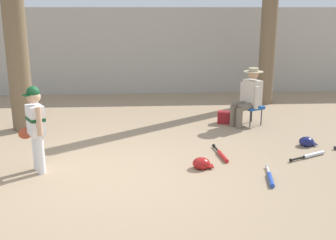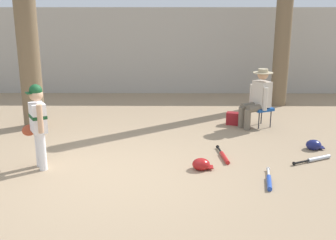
{
  "view_description": "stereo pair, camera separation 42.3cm",
  "coord_description": "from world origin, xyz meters",
  "px_view_note": "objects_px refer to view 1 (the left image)",
  "views": [
    {
      "loc": [
        0.48,
        -5.5,
        2.37
      ],
      "look_at": [
        0.85,
        0.37,
        0.75
      ],
      "focal_mm": 43.33,
      "sensor_mm": 36.0,
      "label": 1
    },
    {
      "loc": [
        0.9,
        -5.51,
        2.37
      ],
      "look_at": [
        0.85,
        0.37,
        0.75
      ],
      "focal_mm": 43.33,
      "sensor_mm": 36.0,
      "label": 2
    }
  ],
  "objects_px": {
    "bat_aluminum_silver": "(311,155)",
    "bat_blue_youth": "(270,178)",
    "folding_stool": "(251,108)",
    "batting_helmet_red": "(201,163)",
    "tree_near_player": "(12,1)",
    "batting_helmet_navy": "(307,142)",
    "young_ballplayer": "(35,124)",
    "seated_spectator": "(249,95)",
    "handbag_beside_stool": "(226,117)",
    "bat_red_barrel": "(222,155)",
    "tree_behind_spectator": "(270,12)"
  },
  "relations": [
    {
      "from": "bat_aluminum_silver",
      "to": "bat_blue_youth",
      "type": "relative_size",
      "value": 0.96
    },
    {
      "from": "folding_stool",
      "to": "batting_helmet_red",
      "type": "bearing_deg",
      "value": -120.53
    },
    {
      "from": "tree_near_player",
      "to": "batting_helmet_navy",
      "type": "relative_size",
      "value": 17.81
    },
    {
      "from": "folding_stool",
      "to": "batting_helmet_red",
      "type": "height_order",
      "value": "folding_stool"
    },
    {
      "from": "young_ballplayer",
      "to": "seated_spectator",
      "type": "xyz_separation_m",
      "value": [
        3.76,
        2.26,
        -0.1
      ]
    },
    {
      "from": "tree_near_player",
      "to": "handbag_beside_stool",
      "type": "height_order",
      "value": "tree_near_player"
    },
    {
      "from": "folding_stool",
      "to": "bat_red_barrel",
      "type": "distance_m",
      "value": 2.15
    },
    {
      "from": "folding_stool",
      "to": "bat_red_barrel",
      "type": "relative_size",
      "value": 0.68
    },
    {
      "from": "batting_helmet_navy",
      "to": "batting_helmet_red",
      "type": "distance_m",
      "value": 2.23
    },
    {
      "from": "bat_aluminum_silver",
      "to": "bat_blue_youth",
      "type": "bearing_deg",
      "value": -137.76
    },
    {
      "from": "seated_spectator",
      "to": "batting_helmet_red",
      "type": "height_order",
      "value": "seated_spectator"
    },
    {
      "from": "bat_red_barrel",
      "to": "batting_helmet_red",
      "type": "height_order",
      "value": "batting_helmet_red"
    },
    {
      "from": "seated_spectator",
      "to": "bat_aluminum_silver",
      "type": "relative_size",
      "value": 1.69
    },
    {
      "from": "seated_spectator",
      "to": "batting_helmet_red",
      "type": "distance_m",
      "value": 2.71
    },
    {
      "from": "young_ballplayer",
      "to": "batting_helmet_navy",
      "type": "height_order",
      "value": "young_ballplayer"
    },
    {
      "from": "young_ballplayer",
      "to": "handbag_beside_stool",
      "type": "distance_m",
      "value": 4.18
    },
    {
      "from": "handbag_beside_stool",
      "to": "bat_red_barrel",
      "type": "relative_size",
      "value": 0.43
    },
    {
      "from": "bat_blue_youth",
      "to": "batting_helmet_navy",
      "type": "bearing_deg",
      "value": 52.35
    },
    {
      "from": "seated_spectator",
      "to": "bat_aluminum_silver",
      "type": "bearing_deg",
      "value": -73.37
    },
    {
      "from": "young_ballplayer",
      "to": "bat_aluminum_silver",
      "type": "distance_m",
      "value": 4.41
    },
    {
      "from": "seated_spectator",
      "to": "batting_helmet_navy",
      "type": "distance_m",
      "value": 1.66
    },
    {
      "from": "tree_behind_spectator",
      "to": "seated_spectator",
      "type": "relative_size",
      "value": 4.4
    },
    {
      "from": "bat_red_barrel",
      "to": "batting_helmet_navy",
      "type": "xyz_separation_m",
      "value": [
        1.62,
        0.46,
        0.04
      ]
    },
    {
      "from": "handbag_beside_stool",
      "to": "bat_red_barrel",
      "type": "bearing_deg",
      "value": -103.33
    },
    {
      "from": "tree_near_player",
      "to": "bat_blue_youth",
      "type": "bearing_deg",
      "value": -33.82
    },
    {
      "from": "tree_near_player",
      "to": "bat_aluminum_silver",
      "type": "height_order",
      "value": "tree_near_player"
    },
    {
      "from": "seated_spectator",
      "to": "batting_helmet_red",
      "type": "bearing_deg",
      "value": -119.36
    },
    {
      "from": "tree_behind_spectator",
      "to": "batting_helmet_navy",
      "type": "xyz_separation_m",
      "value": [
        -0.23,
        -3.39,
        -2.21
      ]
    },
    {
      "from": "young_ballplayer",
      "to": "folding_stool",
      "type": "bearing_deg",
      "value": 30.92
    },
    {
      "from": "tree_near_player",
      "to": "young_ballplayer",
      "type": "bearing_deg",
      "value": -69.81
    },
    {
      "from": "seated_spectator",
      "to": "folding_stool",
      "type": "bearing_deg",
      "value": 26.12
    },
    {
      "from": "tree_behind_spectator",
      "to": "tree_near_player",
      "type": "bearing_deg",
      "value": -160.26
    },
    {
      "from": "seated_spectator",
      "to": "bat_aluminum_silver",
      "type": "height_order",
      "value": "seated_spectator"
    },
    {
      "from": "folding_stool",
      "to": "bat_blue_youth",
      "type": "relative_size",
      "value": 0.73
    },
    {
      "from": "young_ballplayer",
      "to": "batting_helmet_red",
      "type": "height_order",
      "value": "young_ballplayer"
    },
    {
      "from": "seated_spectator",
      "to": "batting_helmet_navy",
      "type": "bearing_deg",
      "value": -62.26
    },
    {
      "from": "folding_stool",
      "to": "bat_red_barrel",
      "type": "xyz_separation_m",
      "value": [
        -0.98,
        -1.88,
        -0.33
      ]
    },
    {
      "from": "batting_helmet_red",
      "to": "folding_stool",
      "type": "bearing_deg",
      "value": 59.47
    },
    {
      "from": "bat_blue_youth",
      "to": "batting_helmet_red",
      "type": "bearing_deg",
      "value": 151.2
    },
    {
      "from": "seated_spectator",
      "to": "bat_red_barrel",
      "type": "height_order",
      "value": "seated_spectator"
    },
    {
      "from": "tree_behind_spectator",
      "to": "bat_blue_youth",
      "type": "xyz_separation_m",
      "value": [
        -1.34,
        -4.82,
        -2.26
      ]
    },
    {
      "from": "young_ballplayer",
      "to": "batting_helmet_navy",
      "type": "distance_m",
      "value": 4.62
    },
    {
      "from": "young_ballplayer",
      "to": "batting_helmet_red",
      "type": "distance_m",
      "value": 2.55
    },
    {
      "from": "bat_red_barrel",
      "to": "seated_spectator",
      "type": "bearing_deg",
      "value": 64.01
    },
    {
      "from": "tree_near_player",
      "to": "tree_behind_spectator",
      "type": "distance_m",
      "value": 5.9
    },
    {
      "from": "tree_behind_spectator",
      "to": "bat_blue_youth",
      "type": "relative_size",
      "value": 7.17
    },
    {
      "from": "seated_spectator",
      "to": "bat_aluminum_silver",
      "type": "xyz_separation_m",
      "value": [
        0.58,
        -1.94,
        -0.61
      ]
    },
    {
      "from": "tree_behind_spectator",
      "to": "bat_red_barrel",
      "type": "relative_size",
      "value": 6.75
    },
    {
      "from": "bat_aluminum_silver",
      "to": "tree_behind_spectator",
      "type": "bearing_deg",
      "value": 84.55
    },
    {
      "from": "bat_aluminum_silver",
      "to": "batting_helmet_navy",
      "type": "height_order",
      "value": "batting_helmet_navy"
    }
  ]
}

